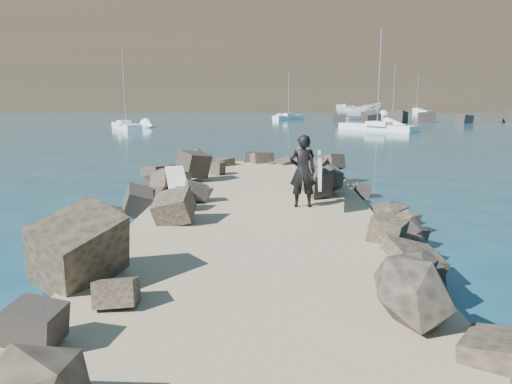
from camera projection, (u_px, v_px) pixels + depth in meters
ground at (257, 244)px, 12.25m from camera, size 800.00×800.00×0.00m
jetty at (255, 259)px, 10.23m from camera, size 6.00×26.00×0.60m
riprap_left at (121, 241)px, 10.77m from camera, size 2.60×22.00×1.00m
riprap_right at (391, 243)px, 10.60m from camera, size 2.60×22.00×1.00m
headland at (300, 57)px, 165.86m from camera, size 360.00×140.00×32.00m
surfboard_resting at (177, 184)px, 14.60m from camera, size 1.10×2.28×0.07m
boat_imported at (358, 111)px, 71.98m from camera, size 6.84×3.87×2.49m
surfer_with_board at (305, 171)px, 13.43m from camera, size 0.95×2.44×1.97m
sailboat_d at (393, 115)px, 80.58m from camera, size 2.73×7.33×8.64m
sailboat_c at (377, 127)px, 50.76m from camera, size 7.21×7.38×10.06m
sailboat_b at (289, 117)px, 72.76m from camera, size 4.75×4.94×6.93m
sailboat_a at (126, 126)px, 52.53m from camera, size 4.74×6.68×8.28m
sailboat_f at (417, 111)px, 99.60m from camera, size 4.36×5.96×7.52m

